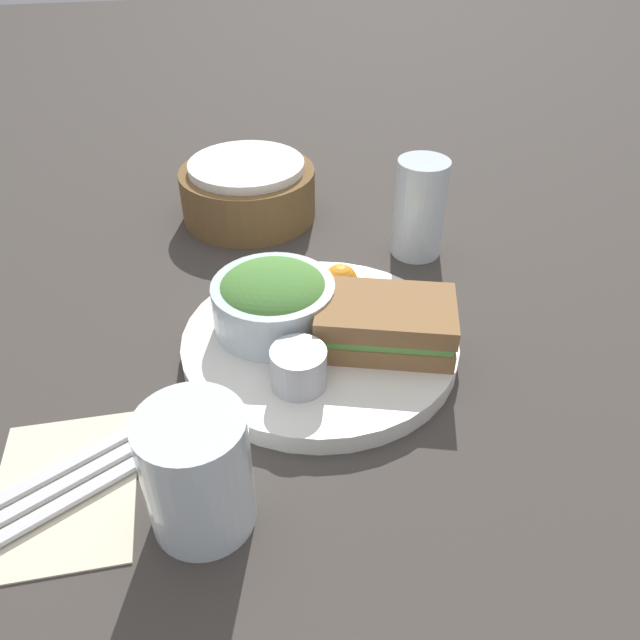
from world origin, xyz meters
name	(u,v)px	position (x,y,z in m)	size (l,w,h in m)	color
ground_plane	(320,350)	(0.00, 0.00, 0.00)	(4.00, 4.00, 0.00)	#3D3833
plate	(320,343)	(0.00, 0.00, 0.01)	(0.29, 0.29, 0.02)	white
sandwich	(385,323)	(0.06, -0.02, 0.05)	(0.16, 0.13, 0.05)	olive
salad_bowl	(273,299)	(-0.04, 0.03, 0.05)	(0.13, 0.13, 0.07)	silver
dressing_cup	(299,368)	(-0.03, -0.07, 0.04)	(0.05, 0.05, 0.04)	#B7B7BC
orange_wedge	(341,281)	(0.04, 0.07, 0.04)	(0.04, 0.04, 0.04)	orange
drink_glass	(419,208)	(0.16, 0.18, 0.06)	(0.07, 0.07, 0.13)	silver
bread_basket	(248,191)	(-0.04, 0.32, 0.04)	(0.19, 0.19, 0.08)	brown
napkin	(65,488)	(-0.25, -0.14, 0.00)	(0.12, 0.16, 0.00)	beige
fork	(72,499)	(-0.24, -0.15, 0.01)	(0.19, 0.01, 0.01)	silver
knife	(64,485)	(-0.25, -0.14, 0.01)	(0.20, 0.01, 0.01)	silver
spoon	(55,472)	(-0.26, -0.12, 0.01)	(0.17, 0.01, 0.01)	silver
water_glass	(197,472)	(-0.13, -0.19, 0.06)	(0.08, 0.08, 0.11)	silver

